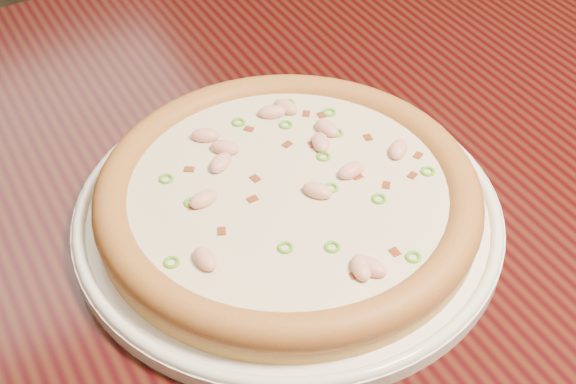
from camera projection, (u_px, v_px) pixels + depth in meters
hero_table at (370, 219)px, 0.79m from camera, size 1.20×0.80×0.75m
plate at (288, 212)px, 0.64m from camera, size 0.34×0.34×0.02m
pizza at (288, 195)px, 0.63m from camera, size 0.30×0.30×0.03m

